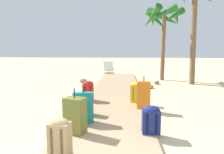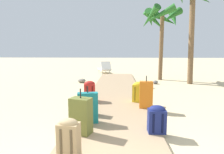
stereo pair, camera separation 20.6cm
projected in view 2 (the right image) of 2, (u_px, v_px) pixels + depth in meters
The scene contains 16 objects.
ground_plane at pixel (115, 103), 5.86m from camera, with size 60.00×60.00×0.00m, color #D1BA8C.
boardwalk at pixel (116, 94), 6.88m from camera, with size 1.77×10.38×0.08m, color tan.
backpack_red at pixel (90, 91), 5.71m from camera, with size 0.34×0.29×0.59m.
backpack_yellow at pixel (139, 91), 5.63m from camera, with size 0.38×0.32×0.58m.
backpack_tan at pixel (69, 137), 2.74m from camera, with size 0.32×0.24×0.56m.
suitcase_orange at pixel (146, 95), 5.05m from camera, with size 0.34×0.22×0.83m.
backpack_black at pixel (88, 103), 4.54m from camera, with size 0.36×0.30×0.50m.
suitcase_olive at pixel (81, 116), 3.51m from camera, with size 0.42×0.34×0.82m.
suitcase_teal at pixel (88, 108), 4.02m from camera, with size 0.43×0.22×0.76m.
backpack_navy at pixel (157, 118), 3.56m from camera, with size 0.31×0.25×0.50m.
palm_tree_far_right at pixel (160, 21), 9.80m from camera, with size 2.07×2.23×3.67m.
palm_tree_near_right at pixel (194, 2), 8.72m from camera, with size 2.02×2.10×4.62m.
lounge_chair at pixel (105, 69), 12.76m from camera, with size 1.00×1.64×0.80m.
rock_left_far at pixel (82, 81), 9.34m from camera, with size 0.35×0.39×0.19m, color gray.
rock_right_near at pixel (155, 82), 9.02m from camera, with size 0.23×0.27×0.16m, color slate.
rock_right_far at pixel (150, 86), 8.00m from camera, with size 0.20×0.21×0.15m, color gray.
Camera 2 is at (0.11, -1.54, 1.58)m, focal length 31.74 mm.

